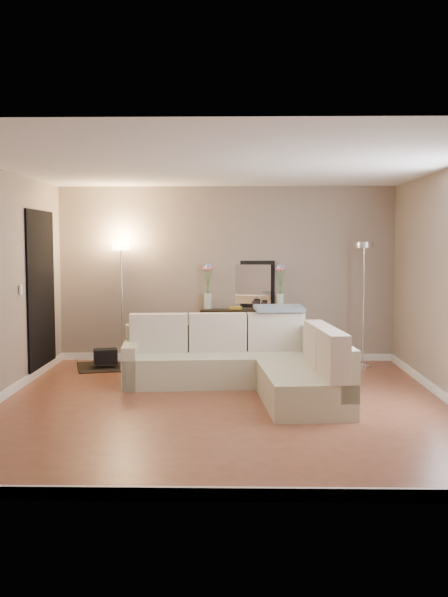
{
  "coord_description": "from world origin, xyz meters",
  "views": [
    {
      "loc": [
        0.15,
        -7.17,
        1.79
      ],
      "look_at": [
        0.0,
        0.8,
        1.1
      ],
      "focal_mm": 40.0,
      "sensor_mm": 36.0,
      "label": 1
    }
  ],
  "objects_px": {
    "sectional_sofa": "(251,363)",
    "floor_lamp_unlit": "(364,279)",
    "floor_lamp_lit": "(122,280)",
    "console_table": "(239,332)"
  },
  "relations": [
    {
      "from": "floor_lamp_lit",
      "to": "floor_lamp_unlit",
      "type": "height_order",
      "value": "floor_lamp_unlit"
    },
    {
      "from": "sectional_sofa",
      "to": "console_table",
      "type": "bearing_deg",
      "value": 94.4
    },
    {
      "from": "sectional_sofa",
      "to": "floor_lamp_unlit",
      "type": "height_order",
      "value": "floor_lamp_unlit"
    },
    {
      "from": "floor_lamp_lit",
      "to": "console_table",
      "type": "bearing_deg",
      "value": 2.29
    },
    {
      "from": "sectional_sofa",
      "to": "floor_lamp_lit",
      "type": "relative_size",
      "value": 1.53
    },
    {
      "from": "sectional_sofa",
      "to": "console_table",
      "type": "height_order",
      "value": "sectional_sofa"
    },
    {
      "from": "sectional_sofa",
      "to": "floor_lamp_unlit",
      "type": "xyz_separation_m",
      "value": [
        1.63,
        1.46,
        0.94
      ]
    },
    {
      "from": "console_table",
      "to": "floor_lamp_lit",
      "type": "bearing_deg",
      "value": -177.71
    },
    {
      "from": "console_table",
      "to": "floor_lamp_unlit",
      "type": "bearing_deg",
      "value": -12.52
    },
    {
      "from": "sectional_sofa",
      "to": "console_table",
      "type": "distance_m",
      "value": 1.86
    }
  ]
}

